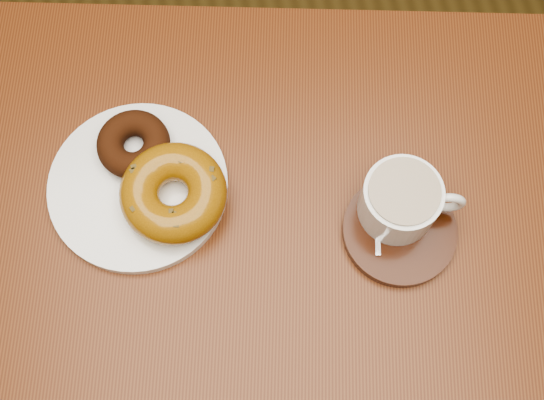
{
  "coord_description": "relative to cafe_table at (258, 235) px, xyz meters",
  "views": [
    {
      "loc": [
        -0.2,
        -0.04,
        1.53
      ],
      "look_at": [
        -0.16,
        0.24,
        0.75
      ],
      "focal_mm": 45.0,
      "sensor_mm": 36.0,
      "label": 1
    }
  ],
  "objects": [
    {
      "name": "cafe_table",
      "position": [
        0.0,
        0.0,
        0.0
      ],
      "size": [
        0.87,
        0.71,
        0.73
      ],
      "rotation": [
        0.0,
        0.0,
        -0.17
      ],
      "color": "#643115",
      "rests_on": "ground"
    },
    {
      "name": "donut_plate",
      "position": [
        -0.14,
        0.05,
        0.12
      ],
      "size": [
        0.23,
        0.23,
        0.01
      ],
      "primitive_type": "cylinder",
      "rotation": [
        0.0,
        0.0,
        -0.03
      ],
      "color": "white",
      "rests_on": "cafe_table"
    },
    {
      "name": "donut_cinnamon",
      "position": [
        -0.14,
        0.09,
        0.15
      ],
      "size": [
        0.12,
        0.12,
        0.03
      ],
      "primitive_type": "torus",
      "rotation": [
        0.0,
        0.0,
        -0.5
      ],
      "color": "#36180A",
      "rests_on": "donut_plate"
    },
    {
      "name": "donut_caramel",
      "position": [
        -0.1,
        0.02,
        0.15
      ],
      "size": [
        0.18,
        0.18,
        0.05
      ],
      "rotation": [
        0.0,
        0.0,
        -0.57
      ],
      "color": "#966010",
      "rests_on": "donut_plate"
    },
    {
      "name": "saucer",
      "position": [
        0.17,
        -0.06,
        0.12
      ],
      "size": [
        0.16,
        0.16,
        0.01
      ],
      "primitive_type": "cylinder",
      "rotation": [
        0.0,
        0.0,
        0.17
      ],
      "color": "#321206",
      "rests_on": "cafe_table"
    },
    {
      "name": "coffee_cup",
      "position": [
        0.17,
        -0.03,
        0.16
      ],
      "size": [
        0.12,
        0.09,
        0.07
      ],
      "rotation": [
        0.0,
        0.0,
        -0.2
      ],
      "color": "white",
      "rests_on": "saucer"
    },
    {
      "name": "teaspoon",
      "position": [
        0.15,
        -0.01,
        0.13
      ],
      "size": [
        0.03,
        0.1,
        0.01
      ],
      "rotation": [
        0.0,
        0.0,
        -0.18
      ],
      "color": "silver",
      "rests_on": "saucer"
    }
  ]
}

